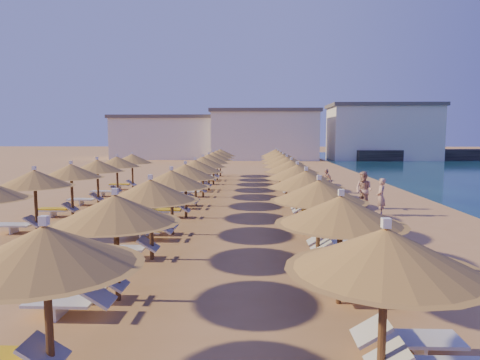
{
  "coord_description": "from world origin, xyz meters",
  "views": [
    {
      "loc": [
        0.05,
        -18.5,
        3.72
      ],
      "look_at": [
        -0.74,
        4.0,
        1.3
      ],
      "focal_mm": 32.0,
      "sensor_mm": 36.0,
      "label": 1
    }
  ],
  "objects_px": {
    "parasol_row_east": "(291,167)",
    "beachgoer_c": "(326,181)",
    "jetty": "(454,155)",
    "parasol_row_west": "(195,167)",
    "beachgoer_a": "(381,197)",
    "beachgoer_b": "(364,190)"
  },
  "relations": [
    {
      "from": "beachgoer_b",
      "to": "parasol_row_west",
      "type": "bearing_deg",
      "value": -135.1
    },
    {
      "from": "beachgoer_b",
      "to": "parasol_row_east",
      "type": "bearing_deg",
      "value": -140.26
    },
    {
      "from": "jetty",
      "to": "parasol_row_west",
      "type": "relative_size",
      "value": 0.87
    },
    {
      "from": "beachgoer_c",
      "to": "beachgoer_a",
      "type": "distance_m",
      "value": 7.59
    },
    {
      "from": "beachgoer_c",
      "to": "beachgoer_b",
      "type": "bearing_deg",
      "value": -25.98
    },
    {
      "from": "jetty",
      "to": "parasol_row_east",
      "type": "bearing_deg",
      "value": -131.35
    },
    {
      "from": "beachgoer_c",
      "to": "beachgoer_a",
      "type": "xyz_separation_m",
      "value": [
        1.26,
        -7.49,
        0.09
      ]
    },
    {
      "from": "jetty",
      "to": "beachgoer_a",
      "type": "relative_size",
      "value": 17.46
    },
    {
      "from": "beachgoer_c",
      "to": "beachgoer_a",
      "type": "bearing_deg",
      "value": -25.24
    },
    {
      "from": "jetty",
      "to": "parasol_row_west",
      "type": "height_order",
      "value": "parasol_row_west"
    },
    {
      "from": "jetty",
      "to": "beachgoer_c",
      "type": "xyz_separation_m",
      "value": [
        -24.27,
        -35.88,
        0.02
      ]
    },
    {
      "from": "beachgoer_c",
      "to": "beachgoer_a",
      "type": "height_order",
      "value": "beachgoer_a"
    },
    {
      "from": "parasol_row_west",
      "to": "beachgoer_b",
      "type": "height_order",
      "value": "parasol_row_west"
    },
    {
      "from": "parasol_row_east",
      "to": "beachgoer_c",
      "type": "distance_m",
      "value": 6.01
    },
    {
      "from": "parasol_row_east",
      "to": "beachgoer_c",
      "type": "xyz_separation_m",
      "value": [
        2.67,
        5.23,
        -1.27
      ]
    },
    {
      "from": "beachgoer_c",
      "to": "beachgoer_b",
      "type": "relative_size",
      "value": 0.82
    },
    {
      "from": "parasol_row_east",
      "to": "parasol_row_west",
      "type": "bearing_deg",
      "value": 180.0
    },
    {
      "from": "beachgoer_c",
      "to": "beachgoer_a",
      "type": "relative_size",
      "value": 0.89
    },
    {
      "from": "jetty",
      "to": "parasol_row_east",
      "type": "height_order",
      "value": "parasol_row_east"
    },
    {
      "from": "parasol_row_west",
      "to": "beachgoer_b",
      "type": "relative_size",
      "value": 18.44
    },
    {
      "from": "parasol_row_east",
      "to": "parasol_row_west",
      "type": "distance_m",
      "value": 4.92
    },
    {
      "from": "jetty",
      "to": "beachgoer_a",
      "type": "xyz_separation_m",
      "value": [
        -23.01,
        -43.37,
        0.11
      ]
    }
  ]
}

